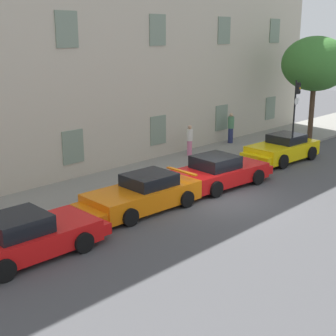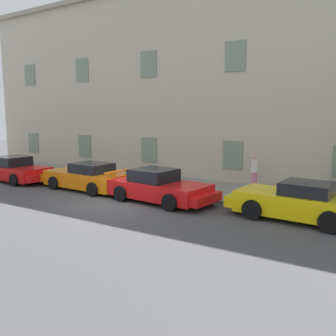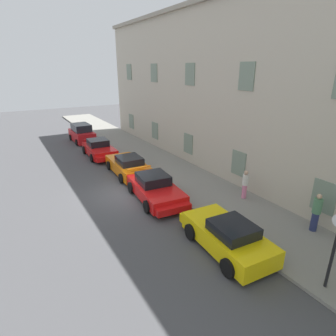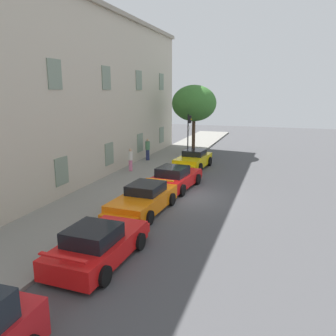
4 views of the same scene
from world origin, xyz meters
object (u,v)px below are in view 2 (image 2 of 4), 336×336
sportscar_white_middle (162,188)px  sportscar_tail_end (293,202)px  sportscar_red_lead (18,171)px  sportscar_yellow_flank (85,177)px  pedestrian_admiring (254,171)px

sportscar_white_middle → sportscar_tail_end: 5.36m
sportscar_white_middle → sportscar_tail_end: (5.35, 0.31, 0.01)m
sportscar_white_middle → sportscar_tail_end: size_ratio=1.04×
sportscar_red_lead → sportscar_tail_end: (14.91, 0.51, 0.03)m
sportscar_red_lead → sportscar_tail_end: bearing=1.9°
sportscar_yellow_flank → sportscar_white_middle: sportscar_white_middle is taller
sportscar_red_lead → sportscar_white_middle: sportscar_white_middle is taller
sportscar_white_middle → pedestrian_admiring: size_ratio=2.95×
sportscar_red_lead → sportscar_tail_end: sportscar_tail_end is taller
sportscar_white_middle → sportscar_tail_end: bearing=3.3°
sportscar_yellow_flank → pedestrian_admiring: bearing=28.4°
sportscar_tail_end → pedestrian_admiring: pedestrian_admiring is taller
sportscar_white_middle → sportscar_yellow_flank: bearing=177.1°
sportscar_yellow_flank → pedestrian_admiring: pedestrian_admiring is taller
sportscar_tail_end → pedestrian_admiring: 4.80m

